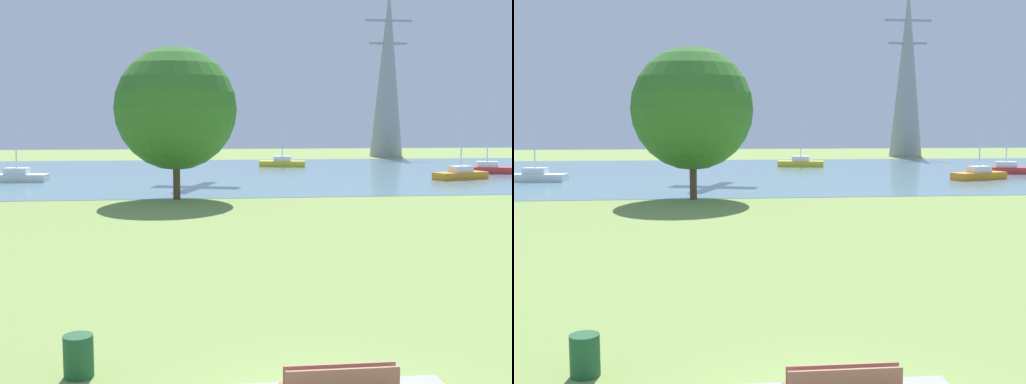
% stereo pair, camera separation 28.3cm
% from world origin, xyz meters
% --- Properties ---
extents(ground_plane, '(160.00, 160.00, 0.00)m').
position_xyz_m(ground_plane, '(0.00, 22.00, 0.00)').
color(ground_plane, '#7F994C').
extents(litter_bin, '(0.56, 0.56, 0.80)m').
position_xyz_m(litter_bin, '(-4.40, 2.51, 0.40)').
color(litter_bin, '#1E512D').
rests_on(litter_bin, ground).
extents(water_surface, '(140.00, 40.00, 0.02)m').
position_xyz_m(water_surface, '(0.00, 50.00, 0.01)').
color(water_surface, '#648B9C').
rests_on(water_surface, ground).
extents(sailboat_red, '(5.03, 3.02, 7.30)m').
position_xyz_m(sailboat_red, '(25.34, 46.46, 0.47)').
color(sailboat_red, red).
rests_on(sailboat_red, water_surface).
extents(sailboat_white, '(4.95, 2.11, 5.11)m').
position_xyz_m(sailboat_white, '(-15.49, 42.87, 0.44)').
color(sailboat_white, white).
rests_on(sailboat_white, water_surface).
extents(sailboat_orange, '(5.02, 3.05, 5.59)m').
position_xyz_m(sailboat_orange, '(20.35, 41.00, 0.45)').
color(sailboat_orange, orange).
rests_on(sailboat_orange, water_surface).
extents(sailboat_yellow, '(5.01, 2.52, 7.76)m').
position_xyz_m(sailboat_yellow, '(8.01, 57.38, 0.47)').
color(sailboat_yellow, yellow).
rests_on(sailboat_yellow, water_surface).
extents(tree_east_far, '(7.46, 7.46, 9.28)m').
position_xyz_m(tree_east_far, '(-2.81, 30.03, 5.54)').
color(tree_east_far, brown).
rests_on(tree_east_far, ground).
extents(electricity_pylon, '(6.40, 4.40, 22.71)m').
position_xyz_m(electricity_pylon, '(25.15, 75.44, 11.37)').
color(electricity_pylon, gray).
rests_on(electricity_pylon, ground).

